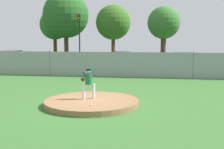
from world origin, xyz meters
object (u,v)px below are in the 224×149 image
parked_car_navy (120,62)px  parked_car_slate (10,60)px  parked_car_silver (42,61)px  pitcher_youth (88,81)px  traffic_light_near (79,31)px  parked_car_charcoal (73,62)px  baseball (91,105)px  traffic_cone_orange (80,71)px  parked_car_teal (183,63)px

parked_car_navy → parked_car_slate: parked_car_navy is taller
parked_car_slate → parked_car_silver: bearing=-0.4°
pitcher_youth → traffic_light_near: size_ratio=0.27×
pitcher_youth → parked_car_charcoal: size_ratio=0.35×
parked_car_silver → traffic_light_near: size_ratio=0.80×
parked_car_navy → baseball: bearing=-87.5°
baseball → parked_car_navy: bearing=92.5°
parked_car_slate → traffic_cone_orange: bearing=-21.8°
parked_car_teal → traffic_light_near: traffic_light_near is taller
baseball → parked_car_charcoal: bearing=108.9°
pitcher_youth → parked_car_silver: size_ratio=0.34×
parked_car_navy → traffic_cone_orange: size_ratio=8.26×
baseball → traffic_cone_orange: 13.29m
traffic_cone_orange → parked_car_charcoal: bearing=116.1°
parked_car_navy → traffic_cone_orange: (-3.21, -2.88, -0.59)m
parked_car_slate → parked_car_navy: bearing=-1.9°
parked_car_slate → traffic_cone_orange: 8.76m
parked_car_charcoal → baseball: bearing=-71.1°
pitcher_youth → traffic_cone_orange: size_ratio=2.78×
baseball → traffic_cone_orange: traffic_cone_orange is taller
parked_car_charcoal → pitcher_youth: bearing=-71.0°
parked_car_teal → parked_car_navy: 5.80m
pitcher_youth → parked_car_silver: (-8.13, 14.60, -0.36)m
baseball → traffic_cone_orange: (-3.88, 12.71, -0.03)m
parked_car_teal → parked_car_navy: parked_car_navy is taller
parked_car_charcoal → parked_car_silver: bearing=178.8°
baseball → parked_car_charcoal: size_ratio=0.02×
parked_car_teal → traffic_cone_orange: 9.53m
baseball → parked_car_charcoal: parked_car_charcoal is taller
traffic_light_near → parked_car_navy: bearing=-40.2°
pitcher_youth → parked_car_teal: pitcher_youth is taller
parked_car_navy → parked_car_silver: 7.89m
parked_car_slate → traffic_cone_orange: size_ratio=7.79×
parked_car_charcoal → parked_car_silver: (-3.12, 0.07, -0.00)m
baseball → parked_car_slate: 19.97m
pitcher_youth → traffic_light_near: (-5.38, 18.59, 2.68)m
parked_car_teal → traffic_cone_orange: bearing=-161.3°
parked_car_silver → baseball: bearing=-61.8°
pitcher_youth → parked_car_charcoal: (-5.01, 14.53, -0.36)m
traffic_light_near → baseball: bearing=-73.8°
baseball → traffic_light_near: traffic_light_near is taller
parked_car_teal → parked_car_navy: (-5.80, -0.17, 0.02)m
pitcher_youth → parked_car_slate: 18.65m
parked_car_navy → traffic_light_near: (-5.13, 4.34, 2.96)m
parked_car_navy → traffic_light_near: bearing=139.8°
baseball → parked_car_slate: bearing=127.0°
pitcher_youth → traffic_cone_orange: pitcher_youth is taller
baseball → parked_car_slate: size_ratio=0.02×
parked_car_silver → parked_car_charcoal: bearing=-1.2°
parked_car_navy → traffic_light_near: traffic_light_near is taller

